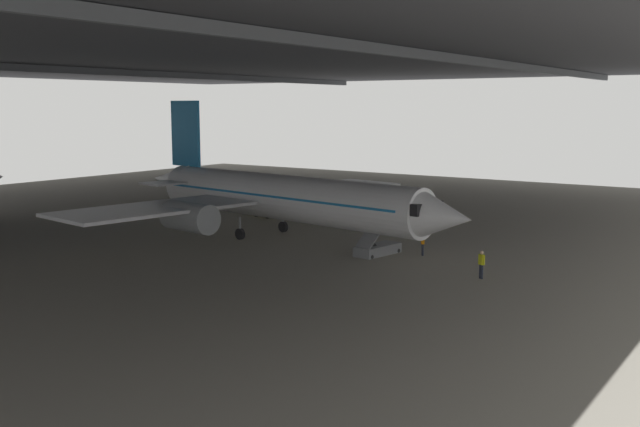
{
  "coord_description": "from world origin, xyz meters",
  "views": [
    {
      "loc": [
        -45.08,
        -35.55,
        10.5
      ],
      "look_at": [
        -0.51,
        -4.84,
        2.49
      ],
      "focal_mm": 40.91,
      "sensor_mm": 36.0,
      "label": 1
    }
  ],
  "objects_px": {
    "crew_worker_near_nose": "(481,263)",
    "crew_worker_by_stairs": "(423,242)",
    "baggage_tug": "(266,211)",
    "airplane_main": "(279,197)",
    "boarding_stairs": "(378,244)"
  },
  "relations": [
    {
      "from": "crew_worker_near_nose",
      "to": "crew_worker_by_stairs",
      "type": "relative_size",
      "value": 1.05
    },
    {
      "from": "baggage_tug",
      "to": "crew_worker_by_stairs",
      "type": "bearing_deg",
      "value": -111.09
    },
    {
      "from": "airplane_main",
      "to": "crew_worker_near_nose",
      "type": "xyz_separation_m",
      "value": [
        -3.73,
        -18.55,
        -2.35
      ]
    },
    {
      "from": "airplane_main",
      "to": "crew_worker_near_nose",
      "type": "distance_m",
      "value": 19.07
    },
    {
      "from": "airplane_main",
      "to": "crew_worker_near_nose",
      "type": "relative_size",
      "value": 19.8
    },
    {
      "from": "crew_worker_near_nose",
      "to": "baggage_tug",
      "type": "bearing_deg",
      "value": 65.47
    },
    {
      "from": "boarding_stairs",
      "to": "crew_worker_near_nose",
      "type": "distance_m",
      "value": 9.37
    },
    {
      "from": "boarding_stairs",
      "to": "crew_worker_by_stairs",
      "type": "bearing_deg",
      "value": -63.87
    },
    {
      "from": "boarding_stairs",
      "to": "crew_worker_by_stairs",
      "type": "height_order",
      "value": "boarding_stairs"
    },
    {
      "from": "airplane_main",
      "to": "baggage_tug",
      "type": "distance_m",
      "value": 11.98
    },
    {
      "from": "crew_worker_near_nose",
      "to": "baggage_tug",
      "type": "relative_size",
      "value": 0.74
    },
    {
      "from": "airplane_main",
      "to": "crew_worker_by_stairs",
      "type": "bearing_deg",
      "value": -87.68
    },
    {
      "from": "airplane_main",
      "to": "boarding_stairs",
      "type": "bearing_deg",
      "value": -95.23
    },
    {
      "from": "boarding_stairs",
      "to": "crew_worker_by_stairs",
      "type": "xyz_separation_m",
      "value": [
        1.39,
        -2.82,
        0.24
      ]
    },
    {
      "from": "crew_worker_near_nose",
      "to": "baggage_tug",
      "type": "distance_m",
      "value": 29.24
    }
  ]
}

